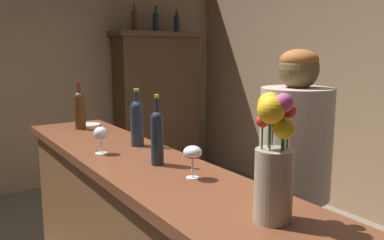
{
  "coord_description": "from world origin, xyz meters",
  "views": [
    {
      "loc": [
        -0.64,
        -1.77,
        1.56
      ],
      "look_at": [
        0.86,
        0.5,
        1.09
      ],
      "focal_mm": 37.33,
      "sensor_mm": 36.0,
      "label": 1
    }
  ],
  "objects": [
    {
      "name": "wine_bottle_malbec",
      "position": [
        0.23,
        0.98,
        1.16
      ],
      "size": [
        0.08,
        0.08,
        0.34
      ],
      "color": "#4B2E14",
      "rests_on": "bar_counter"
    },
    {
      "name": "display_bottle_midleft",
      "position": [
        1.74,
        2.62,
        1.92
      ],
      "size": [
        0.08,
        0.08,
        0.31
      ],
      "color": "#192F30",
      "rests_on": "display_cabinet"
    },
    {
      "name": "flower_arrangement",
      "position": [
        0.25,
        -0.89,
        1.21
      ],
      "size": [
        0.15,
        0.13,
        0.42
      ],
      "color": "tan",
      "rests_on": "bar_counter"
    },
    {
      "name": "display_bottle_center",
      "position": [
        2.04,
        2.62,
        1.91
      ],
      "size": [
        0.07,
        0.07,
        0.28
      ],
      "color": "#192637",
      "rests_on": "display_cabinet"
    },
    {
      "name": "wine_bottle_pinot",
      "position": [
        0.26,
        -0.11,
        1.16
      ],
      "size": [
        0.06,
        0.06,
        0.34
      ],
      "color": "#1E2732",
      "rests_on": "bar_counter"
    },
    {
      "name": "wine_glass_mid",
      "position": [
        0.28,
        -0.38,
        1.12
      ],
      "size": [
        0.08,
        0.08,
        0.14
      ],
      "color": "white",
      "rests_on": "bar_counter"
    },
    {
      "name": "display_cabinet",
      "position": [
        1.75,
        2.62,
        0.93
      ],
      "size": [
        1.12,
        0.41,
        1.79
      ],
      "color": "#4A311E",
      "rests_on": "ground"
    },
    {
      "name": "wine_glass_front",
      "position": [
        0.1,
        0.24,
        1.12
      ],
      "size": [
        0.08,
        0.08,
        0.15
      ],
      "color": "white",
      "rests_on": "bar_counter"
    },
    {
      "name": "wine_bottle_chardonnay",
      "position": [
        0.35,
        0.3,
        1.16
      ],
      "size": [
        0.08,
        0.08,
        0.33
      ],
      "color": "#1F2C3B",
      "rests_on": "bar_counter"
    },
    {
      "name": "cheese_plate",
      "position": [
        0.33,
        1.07,
        1.02
      ],
      "size": [
        0.16,
        0.16,
        0.01
      ],
      "primitive_type": "cylinder",
      "color": "white",
      "rests_on": "bar_counter"
    },
    {
      "name": "bartender",
      "position": [
        0.95,
        -0.36,
        0.86
      ],
      "size": [
        0.38,
        0.38,
        1.57
      ],
      "rotation": [
        0.0,
        0.0,
        2.87
      ],
      "color": "#B2B199",
      "rests_on": "ground"
    },
    {
      "name": "display_bottle_left",
      "position": [
        1.46,
        2.62,
        1.93
      ],
      "size": [
        0.07,
        0.07,
        0.33
      ],
      "color": "#442C1D",
      "rests_on": "display_cabinet"
    }
  ]
}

